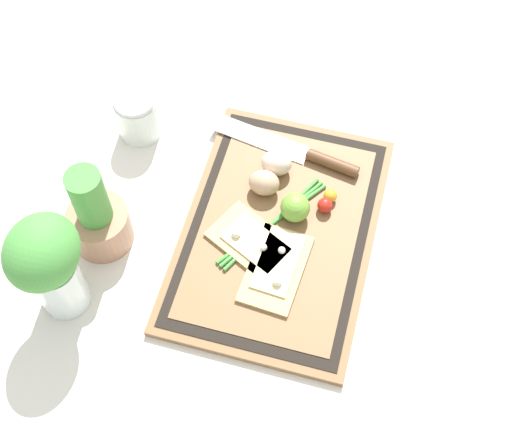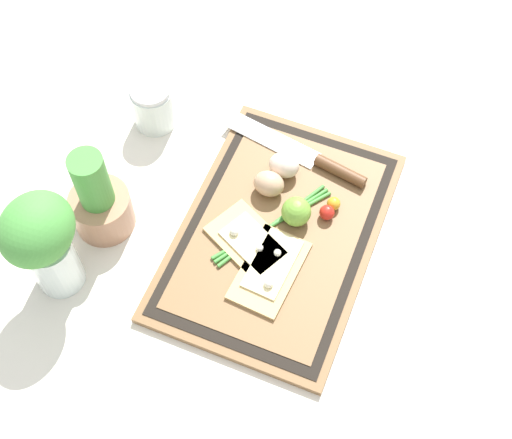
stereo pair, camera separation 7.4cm
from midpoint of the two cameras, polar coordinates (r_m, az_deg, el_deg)
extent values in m
plane|color=silver|center=(1.26, 3.42, -1.48)|extent=(6.00, 6.00, 0.00)
cube|color=brown|center=(1.25, 3.44, -1.32)|extent=(0.48, 0.33, 0.01)
cube|color=black|center=(1.24, 3.46, -1.15)|extent=(0.45, 0.30, 0.00)
cube|color=brown|center=(1.24, 3.46, -1.11)|extent=(0.41, 0.27, 0.00)
cube|color=tan|center=(1.20, 2.84, -4.20)|extent=(0.16, 0.10, 0.01)
cube|color=beige|center=(1.20, 3.08, -3.64)|extent=(0.13, 0.07, 0.00)
sphere|color=silver|center=(1.18, 2.82, -5.23)|extent=(0.02, 0.02, 0.02)
sphere|color=silver|center=(1.20, 3.48, -2.77)|extent=(0.01, 0.01, 0.01)
cube|color=tan|center=(1.23, 1.13, -1.77)|extent=(0.14, 0.17, 0.01)
cube|color=beige|center=(1.22, 1.47, -1.97)|extent=(0.11, 0.13, 0.00)
sphere|color=silver|center=(1.22, -0.03, -1.05)|extent=(0.02, 0.02, 0.02)
sphere|color=silver|center=(1.21, 2.04, -2.38)|extent=(0.01, 0.01, 0.01)
cube|color=silver|center=(1.35, 2.83, 6.34)|extent=(0.07, 0.20, 0.00)
cylinder|color=brown|center=(1.31, 8.37, 3.78)|extent=(0.04, 0.10, 0.02)
ellipsoid|color=tan|center=(1.26, 2.71, 2.79)|extent=(0.05, 0.06, 0.05)
ellipsoid|color=beige|center=(1.29, 3.90, 4.26)|extent=(0.05, 0.06, 0.05)
sphere|color=#70A838|center=(1.23, 4.95, 0.55)|extent=(0.05, 0.05, 0.05)
sphere|color=red|center=(1.25, 7.37, 0.47)|extent=(0.03, 0.03, 0.03)
sphere|color=gold|center=(1.27, 7.89, 1.19)|extent=(0.02, 0.02, 0.02)
cylinder|color=#47933D|center=(1.24, 3.02, -0.52)|extent=(0.20, 0.15, 0.01)
cylinder|color=#47933D|center=(1.24, 3.02, -0.52)|extent=(0.21, 0.14, 0.01)
cylinder|color=#47933D|center=(1.24, 3.02, -0.52)|extent=(0.22, 0.12, 0.01)
cylinder|color=#AD7A5B|center=(1.26, -10.56, 0.62)|extent=(0.11, 0.11, 0.08)
cylinder|color=#47933D|center=(1.19, -11.14, 2.49)|extent=(0.06, 0.06, 0.15)
cylinder|color=silver|center=(1.37, -6.68, 8.86)|extent=(0.08, 0.08, 0.09)
cylinder|color=#B73323|center=(1.39, -6.57, 8.19)|extent=(0.07, 0.07, 0.03)
cylinder|color=silver|center=(1.33, -6.89, 10.17)|extent=(0.08, 0.08, 0.01)
cylinder|color=silver|center=(1.20, -14.15, -3.43)|extent=(0.08, 0.08, 0.12)
ellipsoid|color=#47933D|center=(1.11, -15.36, -0.85)|extent=(0.13, 0.11, 0.10)
camera|label=1|loc=(0.04, -88.28, 2.96)|focal=50.00mm
camera|label=2|loc=(0.04, 91.72, -2.96)|focal=50.00mm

